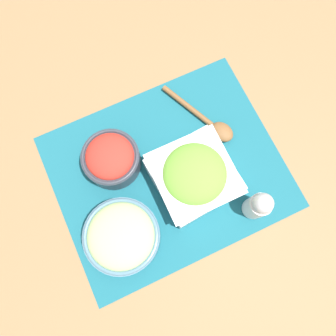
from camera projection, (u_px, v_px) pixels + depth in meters
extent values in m
plane|color=olive|center=(168.00, 172.00, 0.72)|extent=(3.00, 3.00, 0.00)
cube|color=#195B6B|center=(168.00, 171.00, 0.72)|extent=(0.49, 0.39, 0.00)
cylinder|color=#333842|center=(112.00, 160.00, 0.69)|extent=(0.12, 0.12, 0.05)
torus|color=#333842|center=(110.00, 156.00, 0.67)|extent=(0.12, 0.12, 0.01)
ellipsoid|color=red|center=(110.00, 156.00, 0.67)|extent=(0.10, 0.10, 0.05)
cube|color=white|center=(194.00, 177.00, 0.68)|extent=(0.17, 0.17, 0.06)
cube|color=white|center=(195.00, 174.00, 0.65)|extent=(0.16, 0.16, 0.00)
ellipsoid|color=#6BAD38|center=(195.00, 174.00, 0.66)|extent=(0.13, 0.13, 0.06)
cylinder|color=slate|center=(122.00, 236.00, 0.66)|extent=(0.15, 0.15, 0.04)
torus|color=slate|center=(121.00, 236.00, 0.64)|extent=(0.15, 0.15, 0.01)
ellipsoid|color=#A8CC7F|center=(121.00, 236.00, 0.64)|extent=(0.13, 0.13, 0.05)
cylinder|color=brown|center=(190.00, 108.00, 0.75)|extent=(0.08, 0.15, 0.01)
ellipsoid|color=brown|center=(222.00, 132.00, 0.73)|extent=(0.06, 0.07, 0.02)
cylinder|color=silver|center=(257.00, 206.00, 0.66)|extent=(0.04, 0.04, 0.07)
sphere|color=#B2B2B7|center=(263.00, 203.00, 0.62)|extent=(0.04, 0.04, 0.04)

